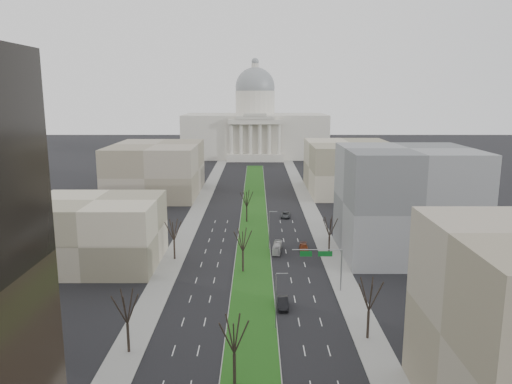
{
  "coord_description": "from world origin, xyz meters",
  "views": [
    {
      "loc": [
        0.71,
        -16.27,
        35.8
      ],
      "look_at": [
        0.62,
        112.45,
        10.19
      ],
      "focal_mm": 35.0,
      "sensor_mm": 36.0,
      "label": 1
    }
  ],
  "objects_px": {
    "car_black": "(283,303)",
    "car_red": "(304,248)",
    "car_grey_far": "(286,215)",
    "box_van": "(277,248)"
  },
  "relations": [
    {
      "from": "car_black",
      "to": "car_red",
      "type": "height_order",
      "value": "car_black"
    },
    {
      "from": "car_red",
      "to": "car_grey_far",
      "type": "distance_m",
      "value": 31.56
    },
    {
      "from": "car_black",
      "to": "car_red",
      "type": "relative_size",
      "value": 1.04
    },
    {
      "from": "car_black",
      "to": "car_red",
      "type": "xyz_separation_m",
      "value": [
        6.48,
        31.11,
        -0.13
      ]
    },
    {
      "from": "car_red",
      "to": "car_grey_far",
      "type": "height_order",
      "value": "car_grey_far"
    },
    {
      "from": "car_red",
      "to": "box_van",
      "type": "relative_size",
      "value": 0.66
    },
    {
      "from": "car_red",
      "to": "car_grey_far",
      "type": "bearing_deg",
      "value": 95.85
    },
    {
      "from": "car_red",
      "to": "car_grey_far",
      "type": "xyz_separation_m",
      "value": [
        -2.34,
        31.48,
        0.02
      ]
    },
    {
      "from": "car_black",
      "to": "car_red",
      "type": "distance_m",
      "value": 31.78
    },
    {
      "from": "car_black",
      "to": "box_van",
      "type": "distance_m",
      "value": 30.14
    }
  ]
}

